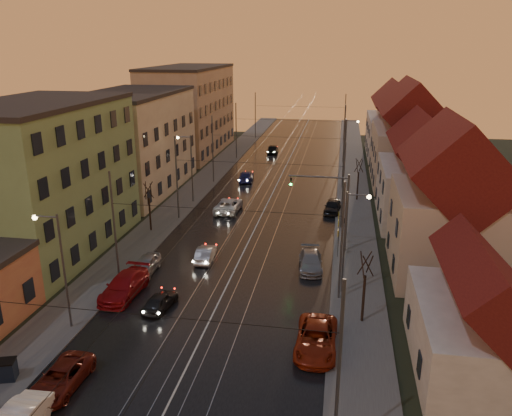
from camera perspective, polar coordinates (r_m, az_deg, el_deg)
The scene contains 47 objects.
ground at distance 31.39m, azimuth -7.48°, elevation -16.80°, with size 160.00×160.00×0.00m, color black.
road at distance 67.35m, azimuth 2.46°, elevation 2.84°, with size 16.00×120.00×0.04m, color black.
sidewalk_left at distance 69.27m, azimuth -5.78°, elevation 3.24°, with size 4.00×120.00×0.15m, color #4C4C4C.
sidewalk_right at distance 66.86m, azimuth 11.00°, elevation 2.44°, with size 4.00×120.00×0.15m, color #4C4C4C.
tram_rail_0 at distance 67.64m, azimuth 0.61°, elevation 2.95°, with size 0.06×120.00×0.03m, color gray.
tram_rail_1 at distance 67.44m, azimuth 1.81°, elevation 2.90°, with size 0.06×120.00×0.03m, color gray.
tram_rail_2 at distance 67.25m, azimuth 3.12°, elevation 2.83°, with size 0.06×120.00×0.03m, color gray.
tram_rail_3 at distance 67.11m, azimuth 4.33°, elevation 2.77°, with size 0.06×120.00×0.03m, color gray.
apartment_left_1 at distance 47.59m, azimuth -23.26°, elevation 2.85°, with size 10.00×18.00×13.00m, color #73955F.
apartment_left_2 at distance 64.91m, azimuth -13.81°, elevation 7.16°, with size 10.00×20.00×12.00m, color #BDB092.
apartment_left_3 at distance 87.00m, azimuth -7.60°, elevation 10.91°, with size 10.00×24.00×14.00m, color #A08367.
house_right_0 at distance 31.64m, azimuth 25.21°, elevation -12.01°, with size 8.16×10.20×5.80m.
house_right_1 at distance 42.27m, azimuth 21.36°, elevation -0.22°, with size 8.67×10.20×10.80m.
house_right_2 at distance 54.78m, azimuth 18.78°, elevation 3.24°, with size 9.18×12.24×9.20m.
house_right_3 at distance 69.05m, azimuth 17.12°, elevation 7.36°, with size 9.18×14.28×11.50m.
house_right_4 at distance 86.82m, azimuth 15.71°, elevation 9.08°, with size 9.18×16.32×10.00m.
catenary_pole_r_0 at distance 22.81m, azimuth 9.42°, elevation -18.19°, with size 0.16×0.16×9.00m, color #595B60.
catenary_pole_l_1 at distance 39.73m, azimuth -15.87°, elevation -2.24°, with size 0.16×0.16×9.00m, color #595B60.
catenary_pole_r_1 at distance 36.01m, azimuth 9.77°, elevation -3.94°, with size 0.16×0.16×9.00m, color #595B60.
catenary_pole_l_2 at distance 52.96m, azimuth -9.03°, elevation 3.35°, with size 0.16×0.16×9.00m, color #595B60.
catenary_pole_r_2 at distance 50.24m, azimuth 9.92°, elevation 2.48°, with size 0.16×0.16×9.00m, color #595B60.
catenary_pole_l_3 at distance 66.95m, azimuth -4.96°, elevation 6.64°, with size 0.16×0.16×9.00m, color #595B60.
catenary_pole_r_3 at distance 64.81m, azimuth 10.00°, elevation 6.04°, with size 0.16×0.16×9.00m, color #595B60.
catenary_pole_l_4 at distance 81.30m, azimuth -2.28°, elevation 8.76°, with size 0.16×0.16×9.00m, color #595B60.
catenary_pole_r_4 at distance 79.55m, azimuth 10.06°, elevation 8.28°, with size 0.16×0.16×9.00m, color #595B60.
catenary_pole_l_5 at distance 98.77m, azimuth -0.08°, elevation 10.47°, with size 0.16×0.16×9.00m, color #595B60.
catenary_pole_r_5 at distance 97.33m, azimuth 10.10°, elevation 10.08°, with size 0.16×0.16×9.00m, color #595B60.
street_lamp_0 at distance 34.16m, azimuth -21.65°, elevation -5.59°, with size 1.75×0.32×8.00m.
street_lamp_1 at distance 36.81m, azimuth 10.60°, elevation -2.84°, with size 1.75×0.32×8.00m.
street_lamp_2 at distance 58.56m, azimuth -7.67°, elevation 5.23°, with size 1.75×0.32×8.00m.
street_lamp_3 at distance 71.61m, azimuth 10.46°, elevation 7.48°, with size 1.75×0.32×8.00m.
traffic_light_mast at distance 44.45m, azimuth 9.10°, elevation 0.57°, with size 5.30×0.32×7.20m.
bare_tree_0 at distance 50.48m, azimuth -12.07°, elevation 0.03°, with size 1.09×1.09×5.11m.
bare_tree_1 at distance 34.18m, azimuth 12.26°, elevation -9.09°, with size 1.09×1.09×5.11m.
bare_tree_2 at distance 60.46m, azimuth 11.58°, elevation 3.09°, with size 1.09×1.09×5.11m.
driving_car_0 at distance 36.55m, azimuth -10.92°, elevation -10.41°, with size 1.44×3.57×1.22m, color black.
driving_car_1 at distance 43.62m, azimuth -5.80°, elevation -5.21°, with size 1.34×3.84×1.27m, color #A1A1A7.
driving_car_2 at distance 55.88m, azimuth -3.16°, elevation 0.33°, with size 2.47×5.36×1.49m, color silver.
driving_car_3 at distance 68.41m, azimuth -1.13°, elevation 3.65°, with size 1.86×4.58×1.33m, color navy.
driving_car_4 at distance 86.07m, azimuth 1.92°, elevation 6.77°, with size 1.79×4.45×1.52m, color black.
parked_left_1 at distance 30.64m, azimuth -21.37°, elevation -17.62°, with size 2.08×4.50×1.25m, color maroon.
parked_left_2 at distance 38.85m, azimuth -14.83°, elevation -8.60°, with size 2.22×5.46×1.58m, color #A11015.
parked_left_3 at distance 42.13m, azimuth -12.50°, elevation -6.37°, with size 1.63×4.06×1.38m, color #9C9DA1.
parked_right_0 at distance 31.83m, azimuth 6.90°, elevation -14.61°, with size 2.48×5.37×1.49m, color maroon.
parked_right_1 at distance 42.09m, azimuth 6.27°, elevation -6.08°, with size 1.88×4.63×1.34m, color #96979B.
parked_right_2 at distance 56.20m, azimuth 8.72°, elevation 0.20°, with size 1.67×4.15×1.41m, color black.
dumpster at distance 32.29m, azimuth -26.81°, elevation -16.26°, with size 1.20×0.80×1.10m, color black.
Camera 1 is at (8.18, -24.40, 17.97)m, focal length 35.00 mm.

